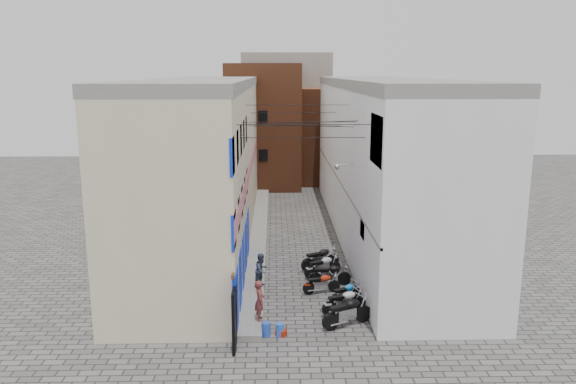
{
  "coord_description": "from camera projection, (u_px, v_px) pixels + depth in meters",
  "views": [
    {
      "loc": [
        -1.11,
        -18.29,
        9.39
      ],
      "look_at": [
        -0.4,
        11.34,
        3.0
      ],
      "focal_mm": 35.0,
      "sensor_mm": 36.0,
      "label": 1
    }
  ],
  "objects": [
    {
      "name": "building_right",
      "position": [
        382.0,
        159.0,
        31.75
      ],
      "size": [
        5.94,
        26.0,
        9.0
      ],
      "color": "white",
      "rests_on": "ground"
    },
    {
      "name": "motorcycle_a",
      "position": [
        347.0,
        311.0,
        20.99
      ],
      "size": [
        2.22,
        1.57,
        1.24
      ],
      "primitive_type": null,
      "rotation": [
        0.0,
        0.0,
        -1.1
      ],
      "color": "black",
      "rests_on": "ground"
    },
    {
      "name": "building_far_brick_left",
      "position": [
        264.0,
        126.0,
        46.15
      ],
      "size": [
        6.0,
        6.0,
        10.0
      ],
      "primitive_type": "cube",
      "color": "brown",
      "rests_on": "ground"
    },
    {
      "name": "person_a",
      "position": [
        260.0,
        300.0,
        20.93
      ],
      "size": [
        0.4,
        0.58,
        1.55
      ],
      "primitive_type": "imported",
      "rotation": [
        0.0,
        0.0,
        1.62
      ],
      "color": "brown",
      "rests_on": "plinth"
    },
    {
      "name": "plinth",
      "position": [
        259.0,
        235.0,
        32.51
      ],
      "size": [
        0.9,
        26.0,
        0.25
      ],
      "primitive_type": "cube",
      "color": "gray",
      "rests_on": "ground"
    },
    {
      "name": "water_jug_far",
      "position": [
        266.0,
        329.0,
        20.28
      ],
      "size": [
        0.36,
        0.36,
        0.52
      ],
      "primitive_type": "cylinder",
      "rotation": [
        0.0,
        0.0,
        -0.1
      ],
      "color": "blue",
      "rests_on": "ground"
    },
    {
      "name": "motorcycle_c",
      "position": [
        346.0,
        292.0,
        23.07
      ],
      "size": [
        1.73,
        1.34,
        0.98
      ],
      "primitive_type": null,
      "rotation": [
        0.0,
        0.0,
        -1.03
      ],
      "color": "blue",
      "rests_on": "ground"
    },
    {
      "name": "building_far_concrete",
      "position": [
        286.0,
        114.0,
        51.95
      ],
      "size": [
        8.0,
        5.0,
        11.0
      ],
      "primitive_type": "cube",
      "color": "gray",
      "rests_on": "ground"
    },
    {
      "name": "motorcycle_f",
      "position": [
        323.0,
        265.0,
        26.1
      ],
      "size": [
        1.98,
        1.4,
        1.11
      ],
      "primitive_type": null,
      "rotation": [
        0.0,
        0.0,
        -1.11
      ],
      "color": "#B6B6BB",
      "rests_on": "ground"
    },
    {
      "name": "motorcycle_e",
      "position": [
        330.0,
        273.0,
        25.04
      ],
      "size": [
        1.94,
        0.66,
        1.11
      ],
      "primitive_type": null,
      "rotation": [
        0.0,
        0.0,
        -1.54
      ],
      "color": "black",
      "rests_on": "ground"
    },
    {
      "name": "water_jug_near",
      "position": [
        280.0,
        330.0,
        20.3
      ],
      "size": [
        0.31,
        0.31,
        0.48
      ],
      "primitive_type": "cylinder",
      "rotation": [
        0.0,
        0.0,
        0.02
      ],
      "color": "blue",
      "rests_on": "ground"
    },
    {
      "name": "ground",
      "position": [
        307.0,
        342.0,
        19.88
      ],
      "size": [
        90.0,
        90.0,
        0.0
      ],
      "primitive_type": "plane",
      "color": "#514F4C",
      "rests_on": "ground"
    },
    {
      "name": "far_shopfront",
      "position": [
        289.0,
        177.0,
        44.26
      ],
      "size": [
        2.0,
        0.3,
        2.4
      ],
      "primitive_type": "cube",
      "color": "black",
      "rests_on": "ground"
    },
    {
      "name": "motorcycle_b",
      "position": [
        344.0,
        301.0,
        22.08
      ],
      "size": [
        1.99,
        1.2,
        1.1
      ],
      "primitive_type": null,
      "rotation": [
        0.0,
        0.0,
        -1.23
      ],
      "color": "silver",
      "rests_on": "ground"
    },
    {
      "name": "building_far_brick_right",
      "position": [
        322.0,
        135.0,
        48.43
      ],
      "size": [
        5.0,
        6.0,
        8.0
      ],
      "primitive_type": "cube",
      "color": "brown",
      "rests_on": "ground"
    },
    {
      "name": "person_b",
      "position": [
        262.0,
        270.0,
        24.22
      ],
      "size": [
        0.89,
        0.91,
        1.48
      ],
      "primitive_type": "imported",
      "rotation": [
        0.0,
        0.0,
        0.9
      ],
      "color": "#384255",
      "rests_on": "plinth"
    },
    {
      "name": "motorcycle_d",
      "position": [
        321.0,
        282.0,
        24.15
      ],
      "size": [
        1.75,
        0.89,
        0.97
      ],
      "primitive_type": null,
      "rotation": [
        0.0,
        0.0,
        -1.34
      ],
      "color": "#9D200B",
      "rests_on": "ground"
    },
    {
      "name": "building_left",
      "position": [
        206.0,
        160.0,
        31.47
      ],
      "size": [
        5.1,
        27.0,
        9.0
      ],
      "color": "beige",
      "rests_on": "ground"
    },
    {
      "name": "red_crate",
      "position": [
        281.0,
        333.0,
        20.33
      ],
      "size": [
        0.44,
        0.38,
        0.23
      ],
      "primitive_type": "cube",
      "rotation": [
        0.0,
        0.0,
        -0.36
      ],
      "color": "#9F200B",
      "rests_on": "ground"
    },
    {
      "name": "motorcycle_g",
      "position": [
        320.0,
        257.0,
        27.08
      ],
      "size": [
        2.14,
        1.51,
        1.2
      ],
      "primitive_type": null,
      "rotation": [
        0.0,
        0.0,
        -1.11
      ],
      "color": "black",
      "rests_on": "ground"
    },
    {
      "name": "overhead_wires",
      "position": [
        299.0,
        121.0,
        25.85
      ],
      "size": [
        5.8,
        13.02,
        1.32
      ],
      "color": "black",
      "rests_on": "ground"
    }
  ]
}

